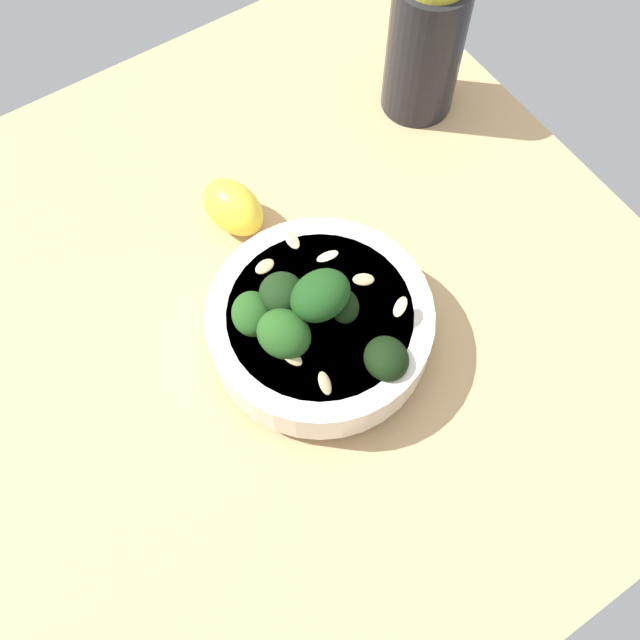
% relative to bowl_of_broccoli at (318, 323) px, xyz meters
% --- Properties ---
extents(ground_plane, '(0.66, 0.66, 0.04)m').
position_rel_bowl_of_broccoli_xyz_m(ground_plane, '(-0.02, 0.05, -0.06)').
color(ground_plane, tan).
extents(bowl_of_broccoli, '(0.18, 0.18, 0.11)m').
position_rel_bowl_of_broccoli_xyz_m(bowl_of_broccoli, '(0.00, 0.00, 0.00)').
color(bowl_of_broccoli, silver).
rests_on(bowl_of_broccoli, ground_plane).
extents(lemon_wedge, '(0.06, 0.07, 0.05)m').
position_rel_bowl_of_broccoli_xyz_m(lemon_wedge, '(0.00, 0.14, -0.01)').
color(lemon_wedge, yellow).
rests_on(lemon_wedge, ground_plane).
extents(bottle_tall, '(0.07, 0.07, 0.15)m').
position_rel_bowl_of_broccoli_xyz_m(bottle_tall, '(0.23, 0.17, 0.04)').
color(bottle_tall, black).
rests_on(bottle_tall, ground_plane).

